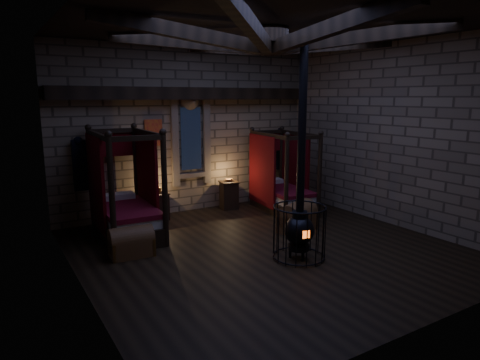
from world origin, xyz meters
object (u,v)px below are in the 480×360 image
bed_left (126,210)px  trunk_left (131,243)px  bed_right (282,191)px  trunk_right (298,218)px  stove (299,227)px

bed_left → trunk_left: (-0.29, -1.28, -0.30)m
bed_left → bed_right: (4.16, -0.05, -0.05)m
bed_right → trunk_left: 4.62m
trunk_right → stove: size_ratio=0.26×
bed_right → trunk_left: (-4.45, -1.23, -0.25)m
trunk_right → bed_left: bearing=129.6°
bed_left → trunk_left: bearing=-100.5°
bed_left → trunk_right: (3.38, -1.69, -0.26)m
bed_right → trunk_right: 1.83m
bed_right → stove: bearing=-114.7°
trunk_left → bed_left: bearing=81.4°
bed_left → stove: (2.33, -3.03, 0.05)m
bed_left → trunk_left: bed_left is taller
bed_left → trunk_left: size_ratio=2.71×
bed_right → trunk_right: (-0.78, -1.64, -0.21)m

